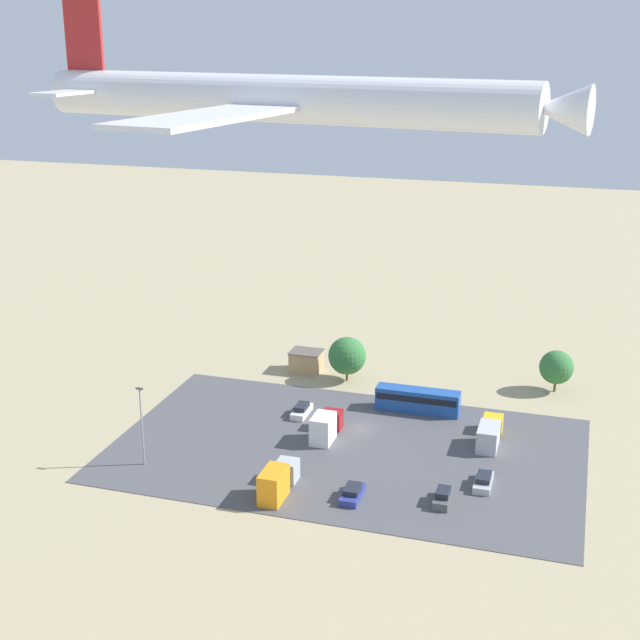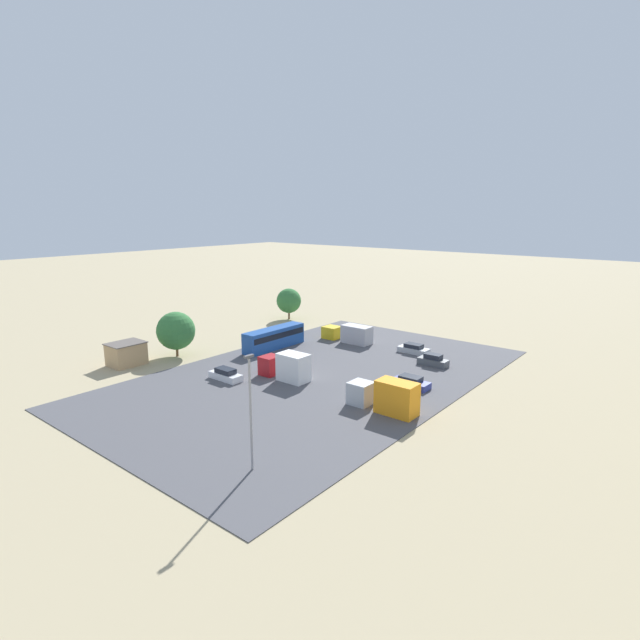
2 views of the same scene
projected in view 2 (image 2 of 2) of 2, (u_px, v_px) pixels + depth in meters
ground_plane at (282, 367)px, 69.04m from camera, size 400.00×400.00×0.00m
parking_lot_surface at (318, 376)px, 65.09m from camera, size 57.53×35.29×0.08m
shed_building at (126, 354)px, 69.66m from camera, size 4.78×3.85×3.21m
bus at (274, 337)px, 77.96m from camera, size 11.38×2.53×3.19m
parked_car_0 at (433, 361)px, 69.36m from camera, size 1.71×4.16×1.64m
parked_car_1 at (414, 349)px, 75.42m from camera, size 1.91×4.72×1.43m
parked_car_2 at (411, 382)px, 60.81m from camera, size 2.00×4.68×1.41m
parked_car_3 at (226, 375)px, 63.50m from camera, size 1.79×4.72×1.50m
parked_truck_0 at (386, 397)px, 53.33m from camera, size 2.37×7.97×3.57m
parked_truck_1 at (349, 334)px, 81.75m from camera, size 2.48×8.85×2.90m
parked_truck_2 at (287, 367)px, 63.57m from camera, size 2.53×7.13×3.53m
tree_near_shed at (289, 301)px, 98.80m from camera, size 4.88×4.88×6.15m
tree_apron_mid at (176, 331)px, 73.26m from camera, size 5.61×5.61×6.72m
light_pole_lot_centre at (251, 409)px, 40.38m from camera, size 0.90×0.28×9.92m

